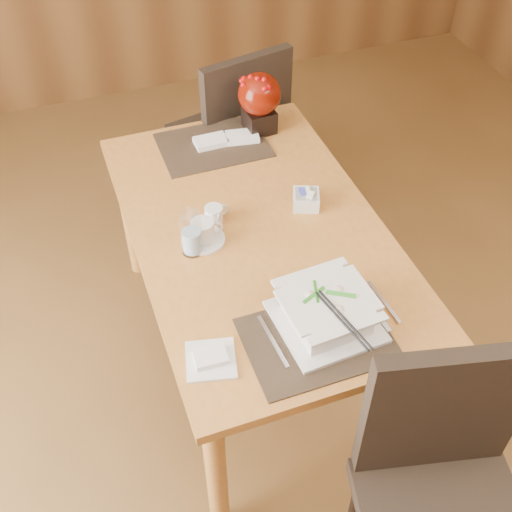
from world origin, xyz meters
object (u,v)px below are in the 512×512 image
object	(u,v)px
creamer_jug	(214,214)
berry_decor	(259,99)
soup_setting	(327,312)
far_chair	(235,130)
near_chair	(444,485)
coffee_cup	(203,233)
water_glass	(191,233)
dining_table	(257,246)
sugar_caddy	(306,200)
bread_plate	(211,360)

from	to	relation	value
creamer_jug	berry_decor	bearing A→B (deg)	38.77
soup_setting	far_chair	bearing A→B (deg)	80.00
soup_setting	near_chair	distance (m)	0.60
coffee_cup	near_chair	distance (m)	1.13
soup_setting	water_glass	distance (m)	0.56
dining_table	near_chair	bearing A→B (deg)	-79.45
dining_table	far_chair	world-z (taller)	far_chair
sugar_caddy	bread_plate	size ratio (longest dim) A/B	0.65
dining_table	water_glass	distance (m)	0.32
dining_table	far_chair	bearing A→B (deg)	77.09
creamer_jug	sugar_caddy	world-z (taller)	creamer_jug
coffee_cup	near_chair	bearing A→B (deg)	-68.98
creamer_jug	far_chair	xyz separation A→B (m)	(0.34, 0.79, -0.21)
soup_setting	coffee_cup	bearing A→B (deg)	113.31
coffee_cup	far_chair	xyz separation A→B (m)	(0.41, 0.88, -0.22)
creamer_jug	near_chair	size ratio (longest dim) A/B	0.08
soup_setting	sugar_caddy	xyz separation A→B (m)	(0.17, 0.56, -0.03)
dining_table	water_glass	bearing A→B (deg)	-171.73
coffee_cup	berry_decor	size ratio (longest dim) A/B	0.58
water_glass	near_chair	bearing A→B (deg)	-65.78
far_chair	dining_table	bearing A→B (deg)	65.00
water_glass	far_chair	bearing A→B (deg)	63.49
water_glass	berry_decor	size ratio (longest dim) A/B	0.65
creamer_jug	near_chair	bearing A→B (deg)	-89.08
soup_setting	water_glass	xyz separation A→B (m)	(-0.31, 0.46, 0.03)
sugar_caddy	near_chair	size ratio (longest dim) A/B	0.09
sugar_caddy	bread_plate	world-z (taller)	sugar_caddy
creamer_jug	bread_plate	bearing A→B (deg)	-123.55
soup_setting	near_chair	size ratio (longest dim) A/B	0.31
dining_table	creamer_jug	distance (m)	0.21
coffee_cup	bread_plate	world-z (taller)	coffee_cup
far_chair	berry_decor	bearing A→B (deg)	82.14
water_glass	sugar_caddy	world-z (taller)	water_glass
water_glass	near_chair	size ratio (longest dim) A/B	0.17
berry_decor	near_chair	size ratio (longest dim) A/B	0.26
soup_setting	creamer_jug	size ratio (longest dim) A/B	3.69
sugar_caddy	creamer_jug	bearing A→B (deg)	174.25
near_chair	berry_decor	bearing A→B (deg)	102.15
soup_setting	bread_plate	distance (m)	0.39
coffee_cup	creamer_jug	xyz separation A→B (m)	(0.07, 0.09, -0.01)
berry_decor	sugar_caddy	bearing A→B (deg)	-90.79
creamer_jug	bread_plate	distance (m)	0.64
coffee_cup	dining_table	bearing A→B (deg)	-0.33
water_glass	creamer_jug	xyz separation A→B (m)	(0.12, 0.13, -0.06)
dining_table	water_glass	world-z (taller)	water_glass
dining_table	far_chair	distance (m)	0.91
berry_decor	far_chair	distance (m)	0.44
bread_plate	soup_setting	bearing A→B (deg)	2.00
creamer_jug	near_chair	distance (m)	1.19
sugar_caddy	near_chair	bearing A→B (deg)	-91.22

